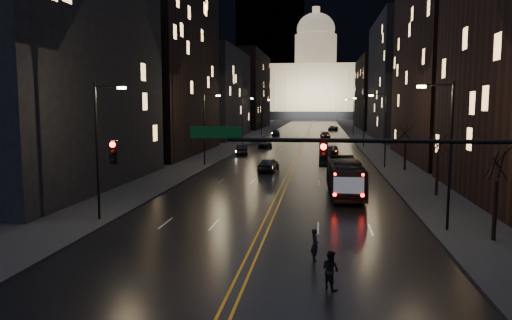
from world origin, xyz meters
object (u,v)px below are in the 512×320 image
(bus, at_px, (345,177))
(pedestrian_b, at_px, (330,270))
(oncoming_car_a, at_px, (269,164))
(pedestrian_a, at_px, (315,245))
(receding_car_a, at_px, (325,152))
(traffic_signal, at_px, (383,168))
(oncoming_car_b, at_px, (242,149))

(bus, bearing_deg, pedestrian_b, -96.06)
(oncoming_car_a, relative_size, pedestrian_a, 2.98)
(bus, relative_size, receding_car_a, 2.22)
(traffic_signal, height_order, bus, traffic_signal)
(traffic_signal, relative_size, pedestrian_b, 10.49)
(traffic_signal, relative_size, oncoming_car_b, 3.58)
(bus, bearing_deg, traffic_signal, -90.73)
(traffic_signal, bearing_deg, pedestrian_a, 128.26)
(oncoming_car_b, height_order, receding_car_a, receding_car_a)
(oncoming_car_b, height_order, pedestrian_b, pedestrian_b)
(oncoming_car_a, bearing_deg, pedestrian_a, 104.59)
(traffic_signal, height_order, receding_car_a, traffic_signal)
(oncoming_car_a, distance_m, pedestrian_b, 36.70)
(oncoming_car_b, bearing_deg, pedestrian_b, 94.94)
(oncoming_car_a, height_order, oncoming_car_b, oncoming_car_a)
(traffic_signal, height_order, pedestrian_b, traffic_signal)
(oncoming_car_b, relative_size, pedestrian_a, 3.02)
(receding_car_a, bearing_deg, pedestrian_a, -91.79)
(pedestrian_a, bearing_deg, pedestrian_b, 174.37)
(receding_car_a, bearing_deg, bus, -88.00)
(traffic_signal, xyz_separation_m, bus, (-0.45, 21.80, -3.57))
(pedestrian_a, bearing_deg, bus, -23.23)
(pedestrian_a, bearing_deg, oncoming_car_a, -6.21)
(traffic_signal, xyz_separation_m, oncoming_car_b, (-14.41, 54.41, -4.31))
(bus, height_order, oncoming_car_b, bus)
(oncoming_car_a, xyz_separation_m, receding_car_a, (6.55, 15.36, 0.00))
(bus, relative_size, pedestrian_a, 6.87)
(bus, height_order, pedestrian_b, bus)
(receding_car_a, xyz_separation_m, pedestrian_b, (-0.19, -51.51, 0.01))
(oncoming_car_b, relative_size, receding_car_a, 0.98)
(pedestrian_b, bearing_deg, pedestrian_a, -34.25)
(traffic_signal, relative_size, receding_car_a, 3.49)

